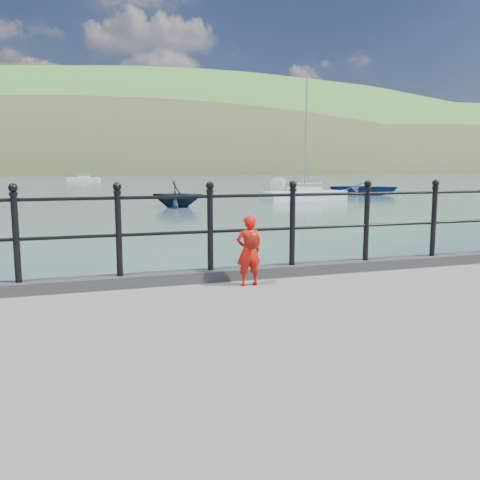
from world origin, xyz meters
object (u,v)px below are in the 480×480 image
object	(u,v)px
sailboat_far	(278,182)
sailboat_near	(305,196)
launch_blue	(364,188)
child	(249,250)
railing	(252,219)
sailboat_deep	(84,180)
launch_navy	(177,194)

from	to	relation	value
sailboat_far	sailboat_near	world-z (taller)	sailboat_near
launch_blue	child	bearing A→B (deg)	-176.51
sailboat_far	sailboat_near	bearing A→B (deg)	-173.04
railing	sailboat_far	bearing A→B (deg)	67.39
sailboat_far	sailboat_deep	size ratio (longest dim) A/B	1.07
launch_navy	sailboat_near	xyz separation A→B (m)	(10.75, 3.90, -0.50)
railing	launch_navy	bearing A→B (deg)	81.25
sailboat_deep	launch_navy	bearing A→B (deg)	-71.25
launch_navy	sailboat_far	distance (m)	44.58
sailboat_near	sailboat_deep	world-z (taller)	sailboat_near
child	sailboat_far	size ratio (longest dim) A/B	0.10
railing	sailboat_deep	distance (m)	90.25
launch_blue	sailboat_near	bearing A→B (deg)	159.33
launch_blue	sailboat_far	size ratio (longest dim) A/B	0.65
launch_navy	launch_blue	bearing A→B (deg)	-39.66
launch_blue	sailboat_far	world-z (taller)	sailboat_far
sailboat_far	launch_blue	bearing A→B (deg)	-160.62
sailboat_far	sailboat_near	size ratio (longest dim) A/B	0.99
railing	sailboat_far	world-z (taller)	sailboat_far
railing	sailboat_deep	size ratio (longest dim) A/B	2.12
child	launch_navy	world-z (taller)	child
sailboat_near	child	bearing A→B (deg)	-126.80
sailboat_near	sailboat_deep	distance (m)	62.83
child	sailboat_near	xyz separation A→B (m)	(14.85, 29.70, -1.13)
child	sailboat_near	bearing A→B (deg)	-117.73
railing	child	bearing A→B (deg)	-115.10
sailboat_deep	launch_blue	bearing A→B (deg)	-52.07
launch_navy	sailboat_far	xyz separation A→B (m)	(22.65, 38.39, -0.49)
child	sailboat_deep	world-z (taller)	sailboat_deep
launch_blue	sailboat_near	distance (m)	10.07
sailboat_near	sailboat_deep	size ratio (longest dim) A/B	1.09
railing	sailboat_deep	xyz separation A→B (m)	(-0.56, 90.24, -1.48)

